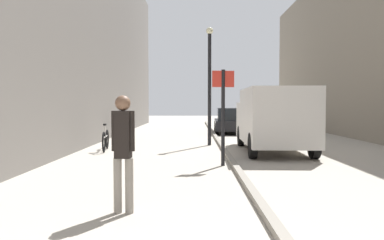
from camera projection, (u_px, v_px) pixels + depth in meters
The scene contains 10 objects.
ground_plane at pixel (180, 150), 13.55m from camera, with size 80.00×80.00×0.00m, color #A8A093.
building_facade_left at pixel (27, 5), 13.36m from camera, with size 3.90×40.00×10.49m, color slate.
kerb_strip at pixel (223, 148), 13.54m from camera, with size 0.16×40.00×0.12m, color gray.
pedestrian_main_foreground at pixel (123, 145), 5.63m from camera, with size 0.36×0.23×1.80m.
delivery_van at pixel (273, 118), 12.95m from camera, with size 2.19×5.07×2.20m.
parked_car at pixel (230, 121), 21.57m from camera, with size 1.96×4.26×1.45m.
street_sign_post at pixel (223, 109), 9.98m from camera, with size 0.60×0.11×2.60m.
lamp_post at pixel (210, 78), 14.93m from camera, with size 0.28×0.28×4.76m.
bicycle_leaning at pixel (106, 140), 13.30m from camera, with size 0.28×1.76×0.98m.
cafe_chair_near_window at pixel (125, 128), 17.53m from camera, with size 0.62×0.62×0.94m.
Camera 1 is at (0.51, -1.49, 1.67)m, focal length 34.62 mm.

